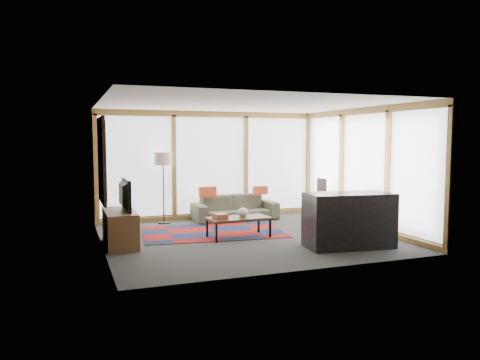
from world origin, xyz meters
name	(u,v)px	position (x,y,z in m)	size (l,w,h in m)	color
ground	(247,237)	(0.00, 0.00, 0.00)	(5.50, 5.50, 0.00)	#31312E
room_envelope	(259,158)	(0.49, 0.56, 1.54)	(5.52, 5.02, 2.62)	#3D342C
rug	(213,232)	(-0.50, 0.68, 0.01)	(2.86, 1.84, 0.01)	maroon
sofa	(235,208)	(0.45, 1.95, 0.30)	(2.02, 0.79, 0.59)	#37382A
pillow_left	(208,192)	(-0.23, 1.94, 0.71)	(0.42, 0.13, 0.23)	#BD4523
pillow_right	(260,190)	(1.09, 1.92, 0.69)	(0.37, 0.11, 0.20)	#BD4523
floor_lamp	(163,188)	(-1.25, 2.07, 0.82)	(0.41, 0.41, 1.63)	#2F2419
coffee_table	(239,227)	(-0.18, 0.01, 0.20)	(1.21, 0.60, 0.40)	#382015
book_stack	(220,216)	(-0.56, -0.01, 0.45)	(0.23, 0.29, 0.10)	brown
vase	(243,212)	(-0.09, -0.01, 0.50)	(0.22, 0.22, 0.19)	beige
bookshelf	(334,212)	(2.43, 0.70, 0.27)	(0.40, 2.18, 0.54)	#382015
bowl_a	(351,201)	(2.47, 0.12, 0.59)	(0.20, 0.20, 0.10)	black
bowl_b	(341,199)	(2.47, 0.51, 0.58)	(0.15, 0.15, 0.08)	black
shelf_picture	(322,187)	(2.50, 1.41, 0.76)	(0.04, 0.33, 0.43)	black
tv_console	(120,228)	(-2.43, 0.12, 0.32)	(0.53, 1.28, 0.64)	brown
television	(121,195)	(-2.41, 0.13, 0.93)	(1.00, 0.13, 0.57)	black
bar_counter	(349,220)	(1.39, -1.44, 0.49)	(1.54, 0.72, 0.98)	black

